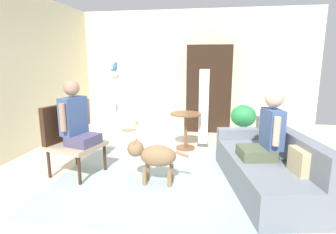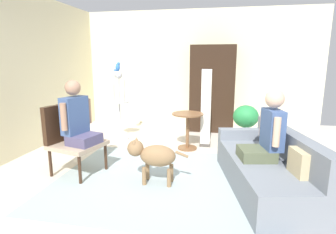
{
  "view_description": "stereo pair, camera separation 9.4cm",
  "coord_description": "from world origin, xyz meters",
  "px_view_note": "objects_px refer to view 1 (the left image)",
  "views": [
    {
      "loc": [
        0.6,
        -3.53,
        1.63
      ],
      "look_at": [
        0.0,
        -0.04,
        0.89
      ],
      "focal_mm": 29.16,
      "sensor_mm": 36.0,
      "label": 1
    },
    {
      "loc": [
        0.69,
        -3.52,
        1.63
      ],
      "look_at": [
        0.0,
        -0.04,
        0.89
      ],
      "focal_mm": 29.16,
      "sensor_mm": 36.0,
      "label": 2
    }
  ],
  "objects_px": {
    "dog": "(154,155)",
    "person_on_armchair": "(76,119)",
    "couch": "(267,167)",
    "parrot": "(115,67)",
    "round_end_table": "(186,126)",
    "armoire_cabinet": "(209,89)",
    "potted_plant": "(243,123)",
    "person_on_couch": "(267,131)",
    "bird_cage_stand": "(117,107)",
    "column_lamp": "(204,109)",
    "armchair": "(68,135)"
  },
  "relations": [
    {
      "from": "round_end_table",
      "to": "column_lamp",
      "type": "bearing_deg",
      "value": 39.06
    },
    {
      "from": "dog",
      "to": "person_on_armchair",
      "type": "bearing_deg",
      "value": 174.57
    },
    {
      "from": "person_on_armchair",
      "to": "parrot",
      "type": "height_order",
      "value": "parrot"
    },
    {
      "from": "round_end_table",
      "to": "column_lamp",
      "type": "relative_size",
      "value": 0.46
    },
    {
      "from": "person_on_couch",
      "to": "column_lamp",
      "type": "distance_m",
      "value": 1.87
    },
    {
      "from": "person_on_couch",
      "to": "round_end_table",
      "type": "xyz_separation_m",
      "value": [
        -1.17,
        1.41,
        -0.32
      ]
    },
    {
      "from": "couch",
      "to": "bird_cage_stand",
      "type": "bearing_deg",
      "value": 146.58
    },
    {
      "from": "person_on_armchair",
      "to": "dog",
      "type": "distance_m",
      "value": 1.21
    },
    {
      "from": "armchair",
      "to": "round_end_table",
      "type": "distance_m",
      "value": 2.07
    },
    {
      "from": "armchair",
      "to": "person_on_couch",
      "type": "distance_m",
      "value": 2.73
    },
    {
      "from": "person_on_armchair",
      "to": "round_end_table",
      "type": "xyz_separation_m",
      "value": [
        1.39,
        1.41,
        -0.39
      ]
    },
    {
      "from": "person_on_couch",
      "to": "column_lamp",
      "type": "xyz_separation_m",
      "value": [
        -0.86,
        1.66,
        -0.03
      ]
    },
    {
      "from": "armchair",
      "to": "person_on_couch",
      "type": "bearing_deg",
      "value": -0.75
    },
    {
      "from": "couch",
      "to": "person_on_couch",
      "type": "xyz_separation_m",
      "value": [
        -0.03,
        -0.03,
        0.48
      ]
    },
    {
      "from": "potted_plant",
      "to": "couch",
      "type": "bearing_deg",
      "value": -83.55
    },
    {
      "from": "column_lamp",
      "to": "bird_cage_stand",
      "type": "bearing_deg",
      "value": 175.95
    },
    {
      "from": "round_end_table",
      "to": "armoire_cabinet",
      "type": "relative_size",
      "value": 0.35
    },
    {
      "from": "potted_plant",
      "to": "bird_cage_stand",
      "type": "bearing_deg",
      "value": 173.88
    },
    {
      "from": "round_end_table",
      "to": "potted_plant",
      "type": "relative_size",
      "value": 0.81
    },
    {
      "from": "armchair",
      "to": "column_lamp",
      "type": "height_order",
      "value": "column_lamp"
    },
    {
      "from": "person_on_armchair",
      "to": "parrot",
      "type": "distance_m",
      "value": 1.91
    },
    {
      "from": "person_on_armchair",
      "to": "person_on_couch",
      "type": "bearing_deg",
      "value": 0.15
    },
    {
      "from": "person_on_armchair",
      "to": "parrot",
      "type": "bearing_deg",
      "value": 92.35
    },
    {
      "from": "couch",
      "to": "column_lamp",
      "type": "bearing_deg",
      "value": 118.59
    },
    {
      "from": "couch",
      "to": "parrot",
      "type": "xyz_separation_m",
      "value": [
        -2.67,
        1.76,
        1.22
      ]
    },
    {
      "from": "armoire_cabinet",
      "to": "armchair",
      "type": "bearing_deg",
      "value": -123.74
    },
    {
      "from": "person_on_couch",
      "to": "parrot",
      "type": "xyz_separation_m",
      "value": [
        -2.63,
        1.79,
        0.74
      ]
    },
    {
      "from": "person_on_armchair",
      "to": "dog",
      "type": "height_order",
      "value": "person_on_armchair"
    },
    {
      "from": "parrot",
      "to": "bird_cage_stand",
      "type": "bearing_deg",
      "value": 0.0
    },
    {
      "from": "armchair",
      "to": "potted_plant",
      "type": "xyz_separation_m",
      "value": [
        2.59,
        1.48,
        -0.06
      ]
    },
    {
      "from": "column_lamp",
      "to": "armoire_cabinet",
      "type": "relative_size",
      "value": 0.75
    },
    {
      "from": "column_lamp",
      "to": "potted_plant",
      "type": "bearing_deg",
      "value": -11.13
    },
    {
      "from": "potted_plant",
      "to": "person_on_armchair",
      "type": "bearing_deg",
      "value": -147.85
    },
    {
      "from": "bird_cage_stand",
      "to": "column_lamp",
      "type": "bearing_deg",
      "value": -4.05
    },
    {
      "from": "person_on_couch",
      "to": "armoire_cabinet",
      "type": "height_order",
      "value": "armoire_cabinet"
    },
    {
      "from": "round_end_table",
      "to": "parrot",
      "type": "distance_m",
      "value": 1.85
    },
    {
      "from": "potted_plant",
      "to": "person_on_couch",
      "type": "bearing_deg",
      "value": -84.93
    },
    {
      "from": "dog",
      "to": "parrot",
      "type": "bearing_deg",
      "value": 122.3
    },
    {
      "from": "couch",
      "to": "parrot",
      "type": "bearing_deg",
      "value": 146.64
    },
    {
      "from": "round_end_table",
      "to": "dog",
      "type": "distance_m",
      "value": 1.54
    },
    {
      "from": "bird_cage_stand",
      "to": "dog",
      "type": "bearing_deg",
      "value": -57.84
    },
    {
      "from": "armchair",
      "to": "column_lamp",
      "type": "relative_size",
      "value": 0.68
    },
    {
      "from": "dog",
      "to": "parrot",
      "type": "xyz_separation_m",
      "value": [
        -1.2,
        1.9,
        1.1
      ]
    },
    {
      "from": "parrot",
      "to": "armoire_cabinet",
      "type": "relative_size",
      "value": 0.09
    },
    {
      "from": "column_lamp",
      "to": "parrot",
      "type": "bearing_deg",
      "value": 175.96
    },
    {
      "from": "column_lamp",
      "to": "armoire_cabinet",
      "type": "bearing_deg",
      "value": 87.25
    },
    {
      "from": "couch",
      "to": "parrot",
      "type": "distance_m",
      "value": 3.42
    },
    {
      "from": "armchair",
      "to": "armoire_cabinet",
      "type": "bearing_deg",
      "value": 56.26
    },
    {
      "from": "dog",
      "to": "potted_plant",
      "type": "xyz_separation_m",
      "value": [
        1.3,
        1.63,
        0.11
      ]
    },
    {
      "from": "column_lamp",
      "to": "round_end_table",
      "type": "bearing_deg",
      "value": -140.94
    }
  ]
}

